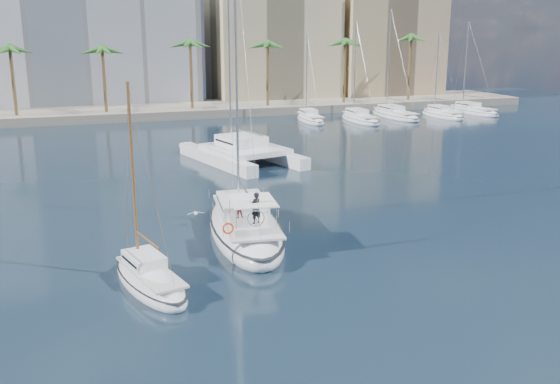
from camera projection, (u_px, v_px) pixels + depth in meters
name	position (u px, v px, depth m)	size (l,w,h in m)	color
ground	(284.00, 250.00, 35.81)	(160.00, 160.00, 0.00)	black
quay	(149.00, 111.00, 91.55)	(120.00, 14.00, 1.20)	gray
building_modern	(55.00, 17.00, 95.43)	(42.00, 16.00, 28.00)	silver
building_beige	(272.00, 43.00, 104.21)	(20.00, 14.00, 20.00)	#C6B78E
building_tan_right	(384.00, 48.00, 108.82)	(18.00, 12.00, 18.00)	tan
palm_centre	(149.00, 44.00, 85.43)	(3.60, 3.60, 12.30)	brown
palm_right	(372.00, 42.00, 95.94)	(3.60, 3.60, 12.30)	brown
main_sloop	(245.00, 227.00, 38.04)	(5.70, 13.48, 19.41)	white
small_sloop	(150.00, 280.00, 30.53)	(4.02, 7.64, 10.49)	white
catamaran	(242.00, 149.00, 59.18)	(9.84, 14.64, 19.36)	white
seagull	(196.00, 213.00, 39.92)	(1.12, 0.48, 0.21)	silver
moored_yacht_a	(310.00, 122.00, 85.06)	(2.72, 9.35, 11.90)	white
moored_yacht_b	(360.00, 121.00, 85.24)	(3.14, 10.78, 13.72)	white
moored_yacht_c	(395.00, 117.00, 89.09)	(3.55, 12.21, 15.54)	white
moored_yacht_d	(442.00, 117.00, 89.26)	(2.72, 9.35, 11.90)	white
moored_yacht_e	(472.00, 113.00, 93.11)	(3.14, 10.78, 13.72)	white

